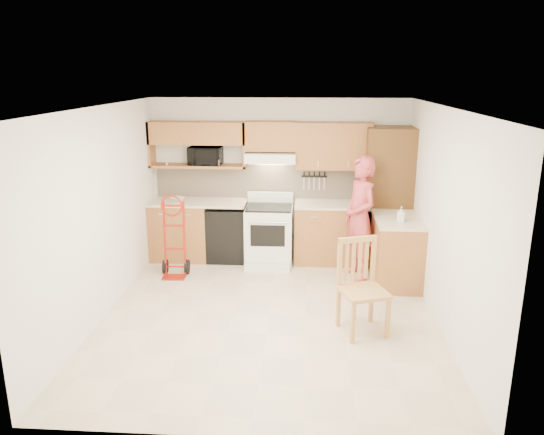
# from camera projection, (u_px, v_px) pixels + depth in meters

# --- Properties ---
(floor) EXTENTS (4.00, 4.50, 0.02)m
(floor) POSITION_uv_depth(u_px,v_px,m) (269.00, 315.00, 6.39)
(floor) COLOR beige
(floor) RESTS_ON ground
(ceiling) EXTENTS (4.00, 4.50, 0.02)m
(ceiling) POSITION_uv_depth(u_px,v_px,m) (269.00, 106.00, 5.72)
(ceiling) COLOR white
(ceiling) RESTS_ON ground
(wall_back) EXTENTS (4.00, 0.02, 2.50)m
(wall_back) POSITION_uv_depth(u_px,v_px,m) (279.00, 179.00, 8.23)
(wall_back) COLOR white
(wall_back) RESTS_ON ground
(wall_front) EXTENTS (4.00, 0.02, 2.50)m
(wall_front) POSITION_uv_depth(u_px,v_px,m) (248.00, 297.00, 3.88)
(wall_front) COLOR white
(wall_front) RESTS_ON ground
(wall_left) EXTENTS (0.02, 4.50, 2.50)m
(wall_left) POSITION_uv_depth(u_px,v_px,m) (101.00, 214.00, 6.18)
(wall_left) COLOR white
(wall_left) RESTS_ON ground
(wall_right) EXTENTS (0.02, 4.50, 2.50)m
(wall_right) POSITION_uv_depth(u_px,v_px,m) (445.00, 220.00, 5.93)
(wall_right) COLOR white
(wall_right) RESTS_ON ground
(backsplash) EXTENTS (3.92, 0.03, 0.55)m
(backsplash) POSITION_uv_depth(u_px,v_px,m) (279.00, 182.00, 8.22)
(backsplash) COLOR #C9B397
(backsplash) RESTS_ON wall_back
(lower_cab_left) EXTENTS (0.90, 0.60, 0.90)m
(lower_cab_left) POSITION_uv_depth(u_px,v_px,m) (181.00, 231.00, 8.24)
(lower_cab_left) COLOR #B0693F
(lower_cab_left) RESTS_ON ground
(dishwasher) EXTENTS (0.60, 0.60, 0.85)m
(dishwasher) POSITION_uv_depth(u_px,v_px,m) (228.00, 233.00, 8.20)
(dishwasher) COLOR black
(dishwasher) RESTS_ON ground
(lower_cab_right) EXTENTS (1.14, 0.60, 0.90)m
(lower_cab_right) POSITION_uv_depth(u_px,v_px,m) (331.00, 234.00, 8.09)
(lower_cab_right) COLOR #B0693F
(lower_cab_right) RESTS_ON ground
(countertop_left) EXTENTS (1.50, 0.63, 0.04)m
(countertop_left) POSITION_uv_depth(u_px,v_px,m) (198.00, 202.00, 8.10)
(countertop_left) COLOR beige
(countertop_left) RESTS_ON lower_cab_left
(countertop_right) EXTENTS (1.14, 0.63, 0.04)m
(countertop_right) POSITION_uv_depth(u_px,v_px,m) (332.00, 204.00, 7.96)
(countertop_right) COLOR beige
(countertop_right) RESTS_ON lower_cab_right
(cab_return_right) EXTENTS (0.60, 1.00, 0.90)m
(cab_return_right) POSITION_uv_depth(u_px,v_px,m) (396.00, 252.00, 7.27)
(cab_return_right) COLOR #B0693F
(cab_return_right) RESTS_ON ground
(countertop_return) EXTENTS (0.63, 1.00, 0.04)m
(countertop_return) POSITION_uv_depth(u_px,v_px,m) (398.00, 220.00, 7.14)
(countertop_return) COLOR beige
(countertop_return) RESTS_ON cab_return_right
(pantry_tall) EXTENTS (0.70, 0.60, 2.10)m
(pantry_tall) POSITION_uv_depth(u_px,v_px,m) (387.00, 197.00, 7.88)
(pantry_tall) COLOR #503211
(pantry_tall) RESTS_ON ground
(upper_cab_left) EXTENTS (1.50, 0.33, 0.34)m
(upper_cab_left) POSITION_uv_depth(u_px,v_px,m) (197.00, 133.00, 7.94)
(upper_cab_left) COLOR #B0693F
(upper_cab_left) RESTS_ON wall_back
(upper_shelf_mw) EXTENTS (1.50, 0.33, 0.04)m
(upper_shelf_mw) POSITION_uv_depth(u_px,v_px,m) (199.00, 166.00, 8.08)
(upper_shelf_mw) COLOR #B0693F
(upper_shelf_mw) RESTS_ON wall_back
(upper_cab_center) EXTENTS (0.76, 0.33, 0.44)m
(upper_cab_center) POSITION_uv_depth(u_px,v_px,m) (271.00, 136.00, 7.88)
(upper_cab_center) COLOR #B0693F
(upper_cab_center) RESTS_ON wall_back
(upper_cab_right) EXTENTS (1.14, 0.33, 0.70)m
(upper_cab_right) POSITION_uv_depth(u_px,v_px,m) (334.00, 146.00, 7.86)
(upper_cab_right) COLOR #B0693F
(upper_cab_right) RESTS_ON wall_back
(range_hood) EXTENTS (0.76, 0.46, 0.14)m
(range_hood) POSITION_uv_depth(u_px,v_px,m) (271.00, 157.00, 7.90)
(range_hood) COLOR white
(range_hood) RESTS_ON wall_back
(knife_strip) EXTENTS (0.40, 0.05, 0.29)m
(knife_strip) POSITION_uv_depth(u_px,v_px,m) (314.00, 180.00, 8.14)
(knife_strip) COLOR black
(knife_strip) RESTS_ON backsplash
(microwave) EXTENTS (0.52, 0.37, 0.28)m
(microwave) POSITION_uv_depth(u_px,v_px,m) (205.00, 156.00, 8.03)
(microwave) COLOR black
(microwave) RESTS_ON upper_shelf_mw
(range) EXTENTS (0.72, 0.94, 1.06)m
(range) POSITION_uv_depth(u_px,v_px,m) (269.00, 230.00, 7.99)
(range) COLOR white
(range) RESTS_ON ground
(person) EXTENTS (0.63, 0.76, 1.77)m
(person) POSITION_uv_depth(u_px,v_px,m) (360.00, 218.00, 7.35)
(person) COLOR #C14048
(person) RESTS_ON ground
(hand_truck) EXTENTS (0.45, 0.41, 1.09)m
(hand_truck) POSITION_uv_depth(u_px,v_px,m) (173.00, 240.00, 7.46)
(hand_truck) COLOR #A51B0C
(hand_truck) RESTS_ON ground
(dining_chair) EXTENTS (0.63, 0.66, 1.08)m
(dining_chair) POSITION_uv_depth(u_px,v_px,m) (364.00, 288.00, 5.82)
(dining_chair) COLOR #BB804E
(dining_chair) RESTS_ON ground
(soap_bottle) EXTENTS (0.11, 0.12, 0.21)m
(soap_bottle) POSITION_uv_depth(u_px,v_px,m) (401.00, 214.00, 6.95)
(soap_bottle) COLOR white
(soap_bottle) RESTS_ON countertop_return
(bowl) EXTENTS (0.28, 0.28, 0.05)m
(bowl) POSITION_uv_depth(u_px,v_px,m) (178.00, 199.00, 8.10)
(bowl) COLOR white
(bowl) RESTS_ON countertop_left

